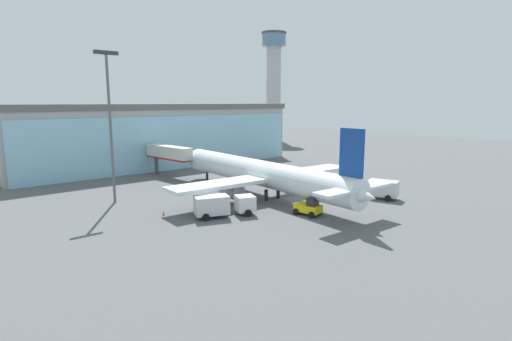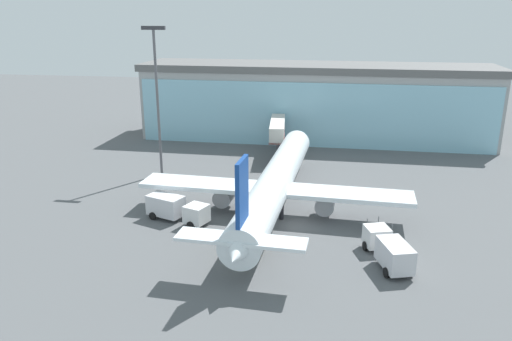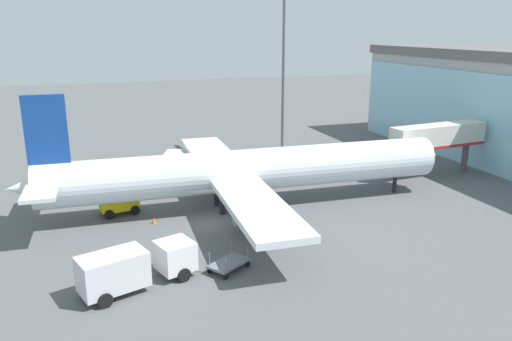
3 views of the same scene
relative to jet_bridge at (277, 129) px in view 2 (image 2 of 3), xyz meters
The scene contains 11 objects.
ground 27.63m from the jet_bridge, 79.07° to the right, with size 240.00×240.00×0.00m, color #545659.
terminal_building 14.38m from the jet_bridge, 68.63° to the left, with size 62.22×14.53×13.29m.
jet_bridge is the anchor object (origin of this frame).
apron_light_mast 20.72m from the jet_bridge, 141.29° to the right, with size 3.20×0.40×20.29m.
airplane 23.34m from the jet_bridge, 83.87° to the right, with size 30.70×39.64×10.81m.
catering_truck 28.91m from the jet_bridge, 106.06° to the right, with size 7.61×4.64×2.65m.
fuel_truck 37.04m from the jet_bridge, 67.33° to the right, with size 4.29×7.62×2.65m.
baggage_cart 31.39m from the jet_bridge, 63.49° to the right, with size 2.85×3.22×1.50m.
pushback_tug 34.17m from the jet_bridge, 89.33° to the right, with size 2.61×3.45×2.30m.
safety_cone_nose 31.88m from the jet_bridge, 83.09° to the right, with size 0.36×0.36×0.55m, color orange.
safety_cone_wingtip 26.38m from the jet_bridge, 120.33° to the right, with size 0.36×0.36×0.55m, color orange.
Camera 2 is at (3.64, -49.65, 21.99)m, focal length 35.00 mm.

